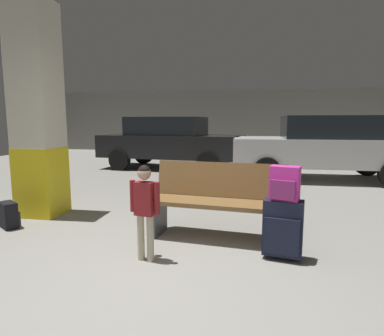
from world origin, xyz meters
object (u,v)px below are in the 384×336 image
Objects in this scene: parked_car_near at (323,146)px; backpack_dark_floor at (9,215)px; backpack_bright at (285,184)px; parked_car_far at (171,141)px; child at (145,202)px; bench at (217,201)px; suitcase at (283,228)px; structural_pillar at (37,112)px.

backpack_dark_floor is at bearing -136.94° from parked_car_near.
parked_car_far is at bearing 113.15° from backpack_bright.
backpack_bright is at bearing 11.28° from child.
bench is 0.87m from suitcase.
structural_pillar is 6.15m from parked_car_near.
parked_car_near reaches higher than backpack_dark_floor.
bench is at bearing -11.92° from structural_pillar.
suitcase is 0.45m from backpack_bright.
suitcase is at bearing -35.05° from bench.
parked_car_far is (-1.27, 6.37, 0.21)m from child.
suitcase is at bearing -17.45° from structural_pillar.
structural_pillar is 0.71× the size of parked_car_far.
child is at bearing -129.76° from bench.
child is at bearing -168.71° from suitcase.
bench is at bearing 144.95° from suitcase.
parked_car_far is at bearing 163.15° from parked_car_near.
child is 0.22× the size of parked_car_far.
bench is 2.72m from backpack_dark_floor.
bench is 4.86× the size of backpack_bright.
parked_car_far is at bearing 81.52° from structural_pillar.
bench is 4.86× the size of backpack_dark_floor.
parked_car_far is 4.19m from parked_car_near.
suitcase is 1.78× the size of backpack_dark_floor.
backpack_dark_floor is (-2.07, 0.67, -0.42)m from child.
suitcase is 0.14× the size of parked_car_far.
suitcase is at bearing 24.37° from backpack_bright.
parked_car_far is at bearing 113.16° from suitcase.
backpack_dark_floor is 0.08× the size of parked_car_far.
child is 5.85m from parked_car_near.
child is 2.83× the size of backpack_dark_floor.
child is 2.21m from backpack_dark_floor.
child is at bearing -17.87° from backpack_dark_floor.
backpack_dark_floor is at bearing -94.14° from structural_pillar.
structural_pillar is 2.92m from bench.
parked_car_far is (-2.61, 6.11, 0.48)m from suitcase.
suitcase is at bearing -6.66° from backpack_dark_floor.
bench is 0.39× the size of parked_car_far.
backpack_bright is 0.08× the size of parked_car_near.
parked_car_far reaches higher than bench.
parked_car_near is at bearing 74.08° from suitcase.
child is at bearing -78.75° from parked_car_far.
structural_pillar is at bearing 168.08° from bench.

